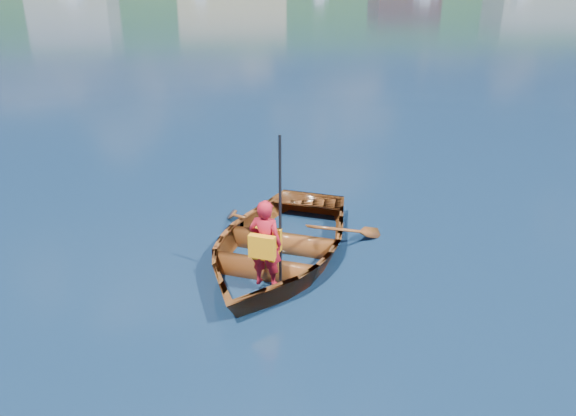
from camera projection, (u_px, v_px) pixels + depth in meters
ground at (294, 245)px, 8.59m from camera, size 600.00×600.00×0.00m
rowboat at (277, 243)px, 8.09m from camera, size 3.88×4.49×0.78m
child_paddler at (266, 243)px, 7.08m from camera, size 0.50×0.43×1.97m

